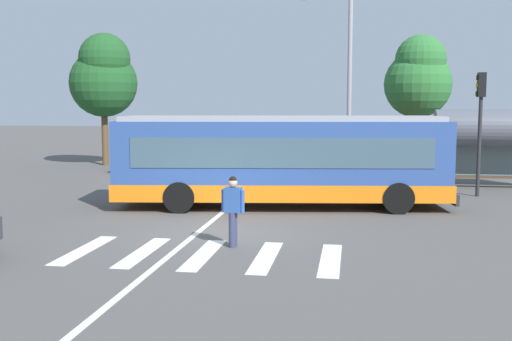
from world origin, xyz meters
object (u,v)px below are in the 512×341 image
Objects in this scene: parked_car_silver at (145,155)px; pedestrian_crossing_street at (233,207)px; background_tree_left at (104,76)px; parked_car_white at (190,156)px; parked_car_red at (400,159)px; bus_stop_shelter at (492,130)px; traffic_light_far_corner at (480,114)px; parked_car_teal at (292,158)px; parked_car_charcoal at (246,157)px; twin_arm_street_lamp at (350,64)px; background_tree_right at (419,78)px; city_transit_bus at (281,160)px; parked_car_black at (347,158)px.

pedestrian_crossing_street is at bearing -63.76° from parked_car_silver.
parked_car_white is at bearing -20.09° from background_tree_left.
parked_car_white and parked_car_red have the same top height.
traffic_light_far_corner is at bearing -111.39° from bus_stop_shelter.
parked_car_silver is 7.91m from parked_car_teal.
parked_car_charcoal is at bearing 1.72° from parked_car_silver.
twin_arm_street_lamp is 1.17× the size of background_tree_right.
parked_car_teal is 11.87m from background_tree_left.
city_transit_bus is 1.52× the size of background_tree_left.
city_transit_bus reaches higher than parked_car_silver.
parked_car_teal is 2.76m from parked_car_black.
background_tree_right is (1.12, 3.21, 4.16)m from parked_car_red.
traffic_light_far_corner is at bearing 27.12° from city_transit_bus.
traffic_light_far_corner is (7.49, 9.44, 2.14)m from pedestrian_crossing_street.
twin_arm_street_lamp reaches higher than background_tree_left.
city_transit_bus is 6.57× the size of pedestrian_crossing_street.
bus_stop_shelter is (8.71, -4.42, 1.65)m from parked_car_teal.
parked_car_red is at bearing 0.83° from parked_car_teal.
parked_car_black is 5.45m from twin_arm_street_lamp.
parked_car_black is 8.79m from traffic_light_far_corner.
city_transit_bus is at bearing -59.98° from parked_car_white.
parked_car_white is (-6.04, 10.45, -0.82)m from city_transit_bus.
parked_car_white is at bearing -3.85° from parked_car_silver.
parked_car_charcoal is 7.83m from parked_car_red.
background_tree_right reaches higher than parked_car_charcoal.
parked_car_silver is at bearing 116.24° from pedestrian_crossing_street.
background_tree_left is 1.03× the size of background_tree_right.
parked_car_silver is at bearing 128.96° from city_transit_bus.
background_tree_right is (17.40, 1.39, -0.13)m from background_tree_left.
twin_arm_street_lamp reaches higher than background_tree_right.
parked_car_white is 1.02× the size of parked_car_charcoal.
city_transit_bus reaches higher than parked_car_black.
parked_car_black is at bearing -137.69° from background_tree_right.
bus_stop_shelter reaches higher than parked_car_black.
parked_car_silver is 0.61× the size of background_tree_left.
background_tree_right is (6.29, 19.73, 3.95)m from pedestrian_crossing_street.
pedestrian_crossing_street is at bearing -58.77° from background_tree_left.
parked_car_charcoal is (-3.13, 10.79, -0.82)m from city_transit_bus.
parked_car_black is 14.46m from background_tree_left.
pedestrian_crossing_street reaches higher than parked_car_teal.
parked_car_black is at bearing 125.70° from traffic_light_far_corner.
bus_stop_shelter is at bearing -35.92° from parked_car_black.
traffic_light_far_corner is at bearing -71.82° from parked_car_red.
pedestrian_crossing_street is at bearing -107.38° from parked_car_red.
pedestrian_crossing_street is (-0.47, -5.85, -0.62)m from city_transit_bus.
parked_car_white is 13.02m from background_tree_right.
city_transit_bus is 8.03m from traffic_light_far_corner.
parked_car_charcoal is 12.66m from traffic_light_far_corner.
parked_car_silver is at bearing -167.29° from background_tree_right.
city_transit_bus is at bearing -152.88° from traffic_light_far_corner.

